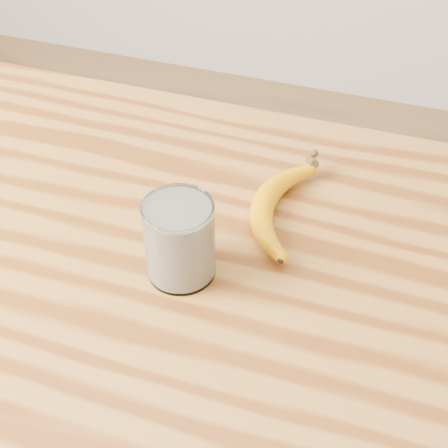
% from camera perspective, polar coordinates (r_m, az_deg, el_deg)
% --- Properties ---
extents(table, '(1.20, 0.80, 0.90)m').
position_cam_1_polar(table, '(0.94, -11.06, -7.91)').
color(table, '#A46D2B').
rests_on(table, ground).
extents(smoothie_glass, '(0.09, 0.09, 0.11)m').
position_cam_1_polar(smoothie_glass, '(0.76, -4.07, -1.46)').
color(smoothie_glass, white).
rests_on(smoothie_glass, table).
extents(banana, '(0.11, 0.28, 0.03)m').
position_cam_1_polar(banana, '(0.87, 3.58, 1.87)').
color(banana, '#DA8E00').
rests_on(banana, table).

